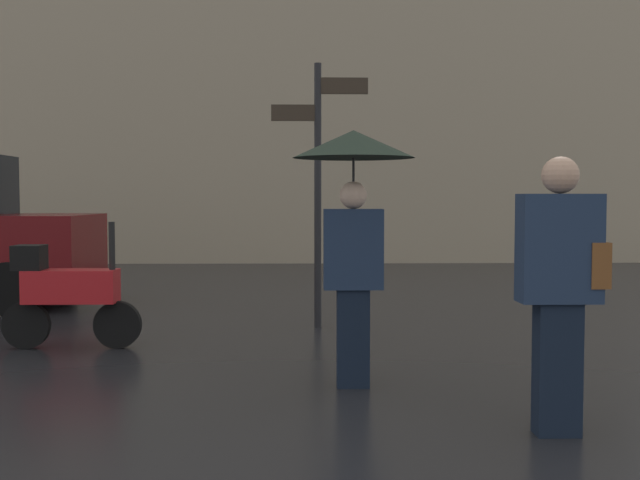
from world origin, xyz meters
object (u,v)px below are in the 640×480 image
object	(u,v)px
pedestrian_with_umbrella	(353,188)
parked_scooter	(67,292)
street_signpost	(318,168)
pedestrian_with_bag	(561,278)

from	to	relation	value
pedestrian_with_umbrella	parked_scooter	size ratio (longest dim) A/B	1.47
pedestrian_with_umbrella	parked_scooter	bearing A→B (deg)	24.71
street_signpost	pedestrian_with_bag	bearing A→B (deg)	-70.94
pedestrian_with_bag	street_signpost	distance (m)	4.36
pedestrian_with_umbrella	parked_scooter	distance (m)	3.28
street_signpost	pedestrian_with_umbrella	bearing A→B (deg)	-85.78
pedestrian_with_umbrella	parked_scooter	xyz separation A→B (m)	(-2.68, 1.62, -0.99)
pedestrian_with_umbrella	street_signpost	xyz separation A→B (m)	(-0.21, 2.79, 0.26)
parked_scooter	street_signpost	bearing A→B (deg)	16.48
street_signpost	parked_scooter	bearing A→B (deg)	-154.69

